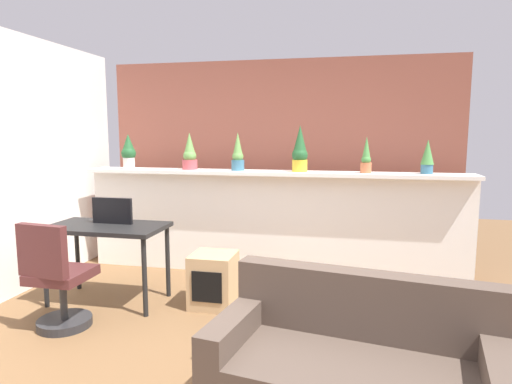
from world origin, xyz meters
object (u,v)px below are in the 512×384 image
object	(u,v)px
potted_plant_2	(238,154)
side_cube_shelf	(213,280)
desk	(107,234)
office_chair	(57,284)
potted_plant_1	(190,154)
potted_plant_3	(300,151)
tv_monitor	(112,211)
couch	(354,375)
potted_plant_0	(129,152)
potted_plant_5	(427,156)
potted_plant_4	(366,158)

from	to	relation	value
potted_plant_2	side_cube_shelf	world-z (taller)	potted_plant_2
desk	office_chair	world-z (taller)	office_chair
potted_plant_1	office_chair	xyz separation A→B (m)	(-0.49, -1.80, -0.98)
potted_plant_3	office_chair	world-z (taller)	potted_plant_3
tv_monitor	side_cube_shelf	xyz separation A→B (m)	(1.00, 0.03, -0.63)
potted_plant_3	couch	xyz separation A→B (m)	(0.60, -2.47, -1.14)
potted_plant_2	tv_monitor	world-z (taller)	potted_plant_2
potted_plant_0	potted_plant_3	distance (m)	2.03
potted_plant_5	side_cube_shelf	distance (m)	2.53
potted_plant_2	potted_plant_4	size ratio (longest dim) A/B	1.11
potted_plant_4	office_chair	xyz separation A→B (m)	(-2.48, -1.77, -0.97)
potted_plant_1	side_cube_shelf	size ratio (longest dim) A/B	0.86
potted_plant_1	potted_plant_4	size ratio (longest dim) A/B	1.10
potted_plant_4	tv_monitor	bearing A→B (deg)	-156.30
potted_plant_2	office_chair	xyz separation A→B (m)	(-1.07, -1.78, -0.98)
potted_plant_0	couch	distance (m)	3.75
office_chair	tv_monitor	bearing A→B (deg)	82.14
potted_plant_2	side_cube_shelf	distance (m)	1.53
potted_plant_0	couch	bearing A→B (deg)	-42.78
potted_plant_1	potted_plant_2	bearing A→B (deg)	-1.50
potted_plant_0	couch	size ratio (longest dim) A/B	0.25
potted_plant_2	office_chair	world-z (taller)	potted_plant_2
potted_plant_0	office_chair	world-z (taller)	potted_plant_0
potted_plant_1	potted_plant_4	distance (m)	1.99
potted_plant_0	potted_plant_4	xyz separation A→B (m)	(2.73, 0.03, -0.04)
side_cube_shelf	couch	xyz separation A→B (m)	(1.28, -1.45, 0.03)
tv_monitor	desk	bearing A→B (deg)	-104.40
desk	potted_plant_0	bearing A→B (deg)	106.88
potted_plant_0	potted_plant_1	distance (m)	0.74
potted_plant_2	potted_plant_3	xyz separation A→B (m)	(0.70, -0.01, 0.05)
potted_plant_3	couch	size ratio (longest dim) A/B	0.31
potted_plant_1	potted_plant_2	distance (m)	0.58
potted_plant_2	potted_plant_4	distance (m)	1.41
potted_plant_4	desk	bearing A→B (deg)	-154.90
office_chair	couch	size ratio (longest dim) A/B	0.55
potted_plant_0	potted_plant_5	size ratio (longest dim) A/B	1.16
potted_plant_3	desk	size ratio (longest dim) A/B	0.46
potted_plant_3	desk	xyz separation A→B (m)	(-1.69, -1.13, -0.75)
potted_plant_1	potted_plant_5	size ratio (longest dim) A/B	1.20
potted_plant_1	potted_plant_4	bearing A→B (deg)	-0.92
desk	side_cube_shelf	xyz separation A→B (m)	(1.02, 0.11, -0.42)
potted_plant_0	office_chair	bearing A→B (deg)	-81.73
potted_plant_5	office_chair	xyz separation A→B (m)	(-3.10, -1.80, -0.99)
office_chair	desk	bearing A→B (deg)	82.97
desk	office_chair	xyz separation A→B (m)	(-0.08, -0.64, -0.28)
tv_monitor	office_chair	xyz separation A→B (m)	(-0.10, -0.72, -0.49)
side_cube_shelf	couch	bearing A→B (deg)	-48.50
potted_plant_0	potted_plant_3	world-z (taller)	potted_plant_3
potted_plant_5	desk	xyz separation A→B (m)	(-3.02, -1.16, -0.71)
potted_plant_2	office_chair	size ratio (longest dim) A/B	0.47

